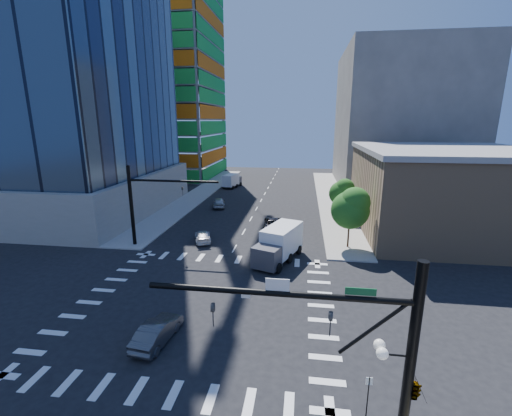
# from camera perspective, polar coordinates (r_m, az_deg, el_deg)

# --- Properties ---
(ground) EXTENTS (160.00, 160.00, 0.00)m
(ground) POSITION_cam_1_polar(r_m,az_deg,el_deg) (27.87, -8.68, -15.55)
(ground) COLOR black
(ground) RESTS_ON ground
(road_markings) EXTENTS (20.00, 20.00, 0.01)m
(road_markings) POSITION_cam_1_polar(r_m,az_deg,el_deg) (27.87, -8.68, -15.54)
(road_markings) COLOR silver
(road_markings) RESTS_ON ground
(sidewalk_ne) EXTENTS (5.00, 60.00, 0.15)m
(sidewalk_ne) POSITION_cam_1_polar(r_m,az_deg,el_deg) (64.76, 12.35, 1.76)
(sidewalk_ne) COLOR gray
(sidewalk_ne) RESTS_ON ground
(sidewalk_nw) EXTENTS (5.00, 60.00, 0.15)m
(sidewalk_nw) POSITION_cam_1_polar(r_m,az_deg,el_deg) (67.53, -9.31, 2.41)
(sidewalk_nw) COLOR gray
(sidewalk_nw) RESTS_ON ground
(construction_building) EXTENTS (25.16, 34.50, 70.60)m
(construction_building) POSITION_cam_1_polar(r_m,az_deg,el_deg) (92.46, -15.17, 20.58)
(construction_building) COLOR slate
(construction_building) RESTS_ON ground
(commercial_building) EXTENTS (20.50, 22.50, 10.60)m
(commercial_building) POSITION_cam_1_polar(r_m,az_deg,el_deg) (49.16, 28.91, 2.59)
(commercial_building) COLOR #9E805C
(commercial_building) RESTS_ON ground
(bg_building_ne) EXTENTS (24.00, 30.00, 28.00)m
(bg_building_ne) POSITION_cam_1_polar(r_m,az_deg,el_deg) (80.52, 22.74, 13.40)
(bg_building_ne) COLOR #625C58
(bg_building_ne) RESTS_ON ground
(signal_mast_se) EXTENTS (10.51, 2.48, 9.00)m
(signal_mast_se) POSITION_cam_1_polar(r_m,az_deg,el_deg) (14.91, 20.72, -22.90)
(signal_mast_se) COLOR black
(signal_mast_se) RESTS_ON sidewalk_se
(signal_mast_nw) EXTENTS (10.20, 0.40, 9.00)m
(signal_mast_nw) POSITION_cam_1_polar(r_m,az_deg,el_deg) (39.55, -18.23, 1.47)
(signal_mast_nw) COLOR black
(signal_mast_nw) RESTS_ON sidewalk_nw
(tree_south) EXTENTS (4.16, 4.16, 6.82)m
(tree_south) POSITION_cam_1_polar(r_m,az_deg,el_deg) (38.46, 15.65, 0.07)
(tree_south) COLOR #382316
(tree_south) RESTS_ON sidewalk_ne
(tree_north) EXTENTS (3.54, 3.52, 5.78)m
(tree_north) POSITION_cam_1_polar(r_m,az_deg,el_deg) (50.27, 14.21, 2.63)
(tree_north) COLOR #382316
(tree_north) RESTS_ON sidewalk_ne
(no_parking_sign) EXTENTS (0.30, 0.06, 2.20)m
(no_parking_sign) POSITION_cam_1_polar(r_m,az_deg,el_deg) (19.08, 18.19, -27.14)
(no_parking_sign) COLOR black
(no_parking_sign) RESTS_ON ground
(car_nb_far) EXTENTS (2.85, 5.53, 1.49)m
(car_nb_far) POSITION_cam_1_polar(r_m,az_deg,el_deg) (44.21, 2.90, -2.87)
(car_nb_far) COLOR black
(car_nb_far) RESTS_ON ground
(car_sb_near) EXTENTS (3.08, 4.64, 1.25)m
(car_sb_near) POSITION_cam_1_polar(r_m,az_deg,el_deg) (40.90, -8.86, -4.65)
(car_sb_near) COLOR silver
(car_sb_near) RESTS_ON ground
(car_sb_mid) EXTENTS (2.87, 5.01, 1.61)m
(car_sb_mid) POSITION_cam_1_polar(r_m,az_deg,el_deg) (56.47, -6.19, 0.94)
(car_sb_mid) COLOR #A4A8AB
(car_sb_mid) RESTS_ON ground
(car_sb_cross) EXTENTS (2.04, 4.55, 1.45)m
(car_sb_cross) POSITION_cam_1_polar(r_m,az_deg,el_deg) (24.11, -16.09, -19.16)
(car_sb_cross) COLOR #414245
(car_sb_cross) RESTS_ON ground
(box_truck_near) EXTENTS (4.86, 7.09, 3.43)m
(box_truck_near) POSITION_cam_1_polar(r_m,az_deg,el_deg) (34.58, 3.61, -6.52)
(box_truck_near) COLOR black
(box_truck_near) RESTS_ON ground
(box_truck_far) EXTENTS (3.35, 5.79, 2.85)m
(box_truck_far) POSITION_cam_1_polar(r_m,az_deg,el_deg) (73.35, -3.95, 4.46)
(box_truck_far) COLOR black
(box_truck_far) RESTS_ON ground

